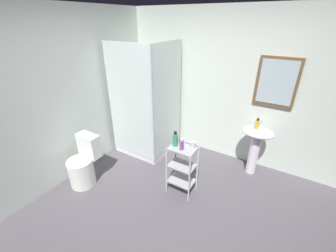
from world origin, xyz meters
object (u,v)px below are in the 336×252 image
Objects in this scene: rinse_cup at (193,145)px; conditioner_bottle_purple at (182,145)px; shower_stall at (149,129)px; pedestal_sink at (256,142)px; storage_cart at (182,166)px; body_wash_bottle_green at (175,140)px; toilet at (84,165)px; hand_soap_bottle at (257,124)px.

conditioner_bottle_purple is at bearing -134.95° from rinse_cup.
rinse_cup is at bearing -25.87° from shower_stall.
pedestal_sink is 1.26m from storage_cart.
shower_stall is 1.19m from body_wash_bottle_green.
shower_stall is 2.63× the size of toilet.
pedestal_sink is at bearing 51.86° from storage_cart.
storage_cart is at bearing 87.33° from conditioner_bottle_purple.
storage_cart is at bearing -144.39° from rinse_cup.
rinse_cup is at bearing -125.14° from hand_soap_bottle.
toilet is at bearing -143.20° from pedestal_sink.
pedestal_sink is 1.14m from rinse_cup.
hand_soap_bottle is (0.74, 0.97, 0.45)m from storage_cart.
toilet is 1.50m from storage_cart.
rinse_cup is (1.17, -0.57, 0.32)m from shower_stall.
conditioner_bottle_purple is at bearing -127.26° from pedestal_sink.
body_wash_bottle_green is at bearing 26.33° from toilet.
shower_stall is 1.24m from storage_cart.
body_wash_bottle_green is (1.24, 0.61, 0.52)m from toilet.
toilet is 3.53× the size of body_wash_bottle_green.
toilet is 1.69m from rinse_cup.
storage_cart is at bearing -128.14° from pedestal_sink.
pedestal_sink is (1.83, 0.34, 0.12)m from shower_stall.
conditioner_bottle_purple reaches higher than toilet.
rinse_cup is (-0.66, -0.91, 0.21)m from pedestal_sink.
pedestal_sink reaches higher than storage_cart.
toilet reaches higher than storage_cart.
shower_stall is 1.87m from hand_soap_bottle.
conditioner_bottle_purple is at bearing -32.91° from shower_stall.
pedestal_sink is at bearing 53.85° from rinse_cup.
hand_soap_bottle is at bearing 54.86° from rinse_cup.
toilet is 8.10× the size of rinse_cup.
pedestal_sink is 1.09× the size of storage_cart.
shower_stall is at bearing 76.28° from toilet.
storage_cart is 0.42m from body_wash_bottle_green.
storage_cart is 4.66× the size of conditioner_bottle_purple.
body_wash_bottle_green is (-0.12, 0.00, 0.40)m from storage_cart.
rinse_cup is (0.11, 0.08, 0.35)m from storage_cart.
conditioner_bottle_purple is at bearing -92.67° from storage_cart.
rinse_cup is at bearing 45.05° from conditioner_bottle_purple.
rinse_cup is at bearing -126.15° from pedestal_sink.
hand_soap_bottle is (2.10, 1.58, 0.57)m from toilet.
hand_soap_bottle is 1.06× the size of conditioner_bottle_purple.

